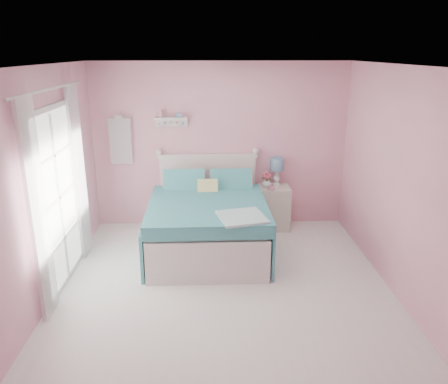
{
  "coord_description": "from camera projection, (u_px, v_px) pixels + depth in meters",
  "views": [
    {
      "loc": [
        -0.16,
        -4.56,
        2.75
      ],
      "look_at": [
        0.03,
        1.2,
        0.87
      ],
      "focal_mm": 35.0,
      "sensor_mm": 36.0,
      "label": 1
    }
  ],
  "objects": [
    {
      "name": "bed",
      "position": [
        208.0,
        223.0,
        6.22
      ],
      "size": [
        1.64,
        2.05,
        1.18
      ],
      "rotation": [
        0.0,
        0.0,
        0.02
      ],
      "color": "silver",
      "rests_on": "floor"
    },
    {
      "name": "teacup",
      "position": [
        271.0,
        188.0,
        6.74
      ],
      "size": [
        0.11,
        0.11,
        0.07
      ],
      "primitive_type": "imported",
      "rotation": [
        0.0,
        0.0,
        -0.24
      ],
      "color": "pink",
      "rests_on": "nightstand"
    },
    {
      "name": "curtain_far",
      "position": [
        79.0,
        173.0,
        5.85
      ],
      "size": [
        0.04,
        0.4,
        2.32
      ],
      "primitive_type": "cube",
      "color": "white",
      "rests_on": "floor"
    },
    {
      "name": "floor",
      "position": [
        225.0,
        293.0,
        5.19
      ],
      "size": [
        4.5,
        4.5,
        0.0
      ],
      "primitive_type": "plane",
      "color": "silver",
      "rests_on": "ground"
    },
    {
      "name": "table_lamp",
      "position": [
        277.0,
        166.0,
        6.92
      ],
      "size": [
        0.22,
        0.22,
        0.44
      ],
      "color": "white",
      "rests_on": "nightstand"
    },
    {
      "name": "roses",
      "position": [
        267.0,
        176.0,
        6.83
      ],
      "size": [
        0.14,
        0.11,
        0.12
      ],
      "color": "#D94A60",
      "rests_on": "vase"
    },
    {
      "name": "room_shell",
      "position": [
        225.0,
        164.0,
        4.7
      ],
      "size": [
        4.5,
        4.5,
        4.5
      ],
      "color": "pink",
      "rests_on": "floor"
    },
    {
      "name": "nightstand",
      "position": [
        274.0,
        207.0,
        7.0
      ],
      "size": [
        0.48,
        0.47,
        0.69
      ],
      "color": "beige",
      "rests_on": "floor"
    },
    {
      "name": "vase",
      "position": [
        266.0,
        183.0,
        6.87
      ],
      "size": [
        0.17,
        0.17,
        0.14
      ],
      "primitive_type": "imported",
      "rotation": [
        0.0,
        0.0,
        -0.29
      ],
      "color": "white",
      "rests_on": "nightstand"
    },
    {
      "name": "curtain_near",
      "position": [
        38.0,
        212.0,
        4.44
      ],
      "size": [
        0.04,
        0.4,
        2.32
      ],
      "primitive_type": "cube",
      "color": "white",
      "rests_on": "floor"
    },
    {
      "name": "hanging_dress",
      "position": [
        121.0,
        141.0,
        6.78
      ],
      "size": [
        0.34,
        0.03,
        0.72
      ],
      "primitive_type": "cube",
      "color": "white",
      "rests_on": "room_shell"
    },
    {
      "name": "french_door",
      "position": [
        58.0,
        198.0,
        5.17
      ],
      "size": [
        0.04,
        1.32,
        2.16
      ],
      "color": "silver",
      "rests_on": "floor"
    },
    {
      "name": "wall_shelf",
      "position": [
        171.0,
        119.0,
        6.71
      ],
      "size": [
        0.5,
        0.15,
        0.25
      ],
      "color": "silver",
      "rests_on": "room_shell"
    }
  ]
}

